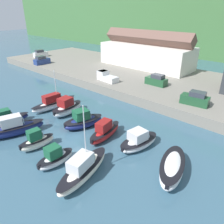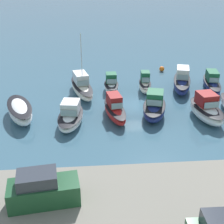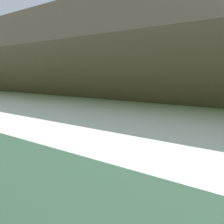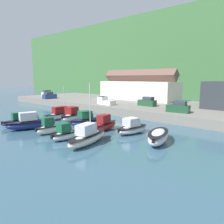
{
  "view_description": "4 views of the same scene",
  "coord_description": "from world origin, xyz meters",
  "px_view_note": "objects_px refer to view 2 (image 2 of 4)",
  "views": [
    {
      "loc": [
        19.8,
        -15.03,
        15.37
      ],
      "look_at": [
        0.85,
        5.96,
        1.88
      ],
      "focal_mm": 35.0,
      "sensor_mm": 36.0,
      "label": 1
    },
    {
      "loc": [
        5.4,
        32.01,
        14.83
      ],
      "look_at": [
        3.16,
        4.3,
        1.47
      ],
      "focal_mm": 50.0,
      "sensor_mm": 36.0,
      "label": 2
    },
    {
      "loc": [
        -20.47,
        38.57,
        7.95
      ],
      "look_at": [
        0.52,
        8.1,
        1.5
      ],
      "focal_mm": 35.0,
      "sensor_mm": 36.0,
      "label": 3
    },
    {
      "loc": [
        26.02,
        -22.08,
        8.27
      ],
      "look_at": [
        -3.37,
        11.2,
        1.23
      ],
      "focal_mm": 35.0,
      "sensor_mm": 36.0,
      "label": 4
    }
  ],
  "objects_px": {
    "moored_boat_1": "(206,110)",
    "moored_boat_10": "(82,87)",
    "moored_boat_4": "(71,116)",
    "moored_boat_2": "(154,107)",
    "moored_boat_9": "(111,85)",
    "moored_boat_3": "(115,109)",
    "moored_boat_8": "(145,84)",
    "moored_boat_6": "(212,83)",
    "mooring_buoy_0": "(162,69)",
    "parked_car_1": "(43,190)",
    "moored_boat_7": "(182,81)",
    "moored_boat_5": "(20,111)"
  },
  "relations": [
    {
      "from": "moored_boat_10",
      "to": "moored_boat_2",
      "type": "bearing_deg",
      "value": 125.69
    },
    {
      "from": "moored_boat_8",
      "to": "moored_boat_7",
      "type": "bearing_deg",
      "value": -171.11
    },
    {
      "from": "moored_boat_10",
      "to": "parked_car_1",
      "type": "height_order",
      "value": "moored_boat_10"
    },
    {
      "from": "moored_boat_7",
      "to": "moored_boat_1",
      "type": "bearing_deg",
      "value": 106.29
    },
    {
      "from": "moored_boat_6",
      "to": "moored_boat_10",
      "type": "height_order",
      "value": "moored_boat_10"
    },
    {
      "from": "moored_boat_1",
      "to": "moored_boat_2",
      "type": "relative_size",
      "value": 0.97
    },
    {
      "from": "moored_boat_2",
      "to": "moored_boat_9",
      "type": "bearing_deg",
      "value": -46.47
    },
    {
      "from": "moored_boat_1",
      "to": "moored_boat_10",
      "type": "xyz_separation_m",
      "value": [
        12.96,
        -7.94,
        -0.06
      ]
    },
    {
      "from": "moored_boat_4",
      "to": "moored_boat_9",
      "type": "distance_m",
      "value": 9.88
    },
    {
      "from": "moored_boat_1",
      "to": "moored_boat_2",
      "type": "xyz_separation_m",
      "value": [
        5.21,
        -1.2,
        -0.05
      ]
    },
    {
      "from": "moored_boat_7",
      "to": "mooring_buoy_0",
      "type": "xyz_separation_m",
      "value": [
        0.92,
        -7.34,
        -0.65
      ]
    },
    {
      "from": "moored_boat_3",
      "to": "moored_boat_10",
      "type": "xyz_separation_m",
      "value": [
        3.51,
        -6.79,
        0.07
      ]
    },
    {
      "from": "moored_boat_4",
      "to": "moored_boat_5",
      "type": "relative_size",
      "value": 0.85
    },
    {
      "from": "moored_boat_2",
      "to": "moored_boat_8",
      "type": "bearing_deg",
      "value": -76.8
    },
    {
      "from": "moored_boat_3",
      "to": "moored_boat_8",
      "type": "relative_size",
      "value": 1.42
    },
    {
      "from": "parked_car_1",
      "to": "mooring_buoy_0",
      "type": "height_order",
      "value": "parked_car_1"
    },
    {
      "from": "parked_car_1",
      "to": "mooring_buoy_0",
      "type": "distance_m",
      "value": 32.6
    },
    {
      "from": "moored_boat_1",
      "to": "moored_boat_7",
      "type": "height_order",
      "value": "moored_boat_1"
    },
    {
      "from": "moored_boat_8",
      "to": "moored_boat_9",
      "type": "distance_m",
      "value": 4.28
    },
    {
      "from": "moored_boat_5",
      "to": "moored_boat_6",
      "type": "bearing_deg",
      "value": 176.41
    },
    {
      "from": "moored_boat_6",
      "to": "parked_car_1",
      "type": "distance_m",
      "value": 28.75
    },
    {
      "from": "moored_boat_9",
      "to": "parked_car_1",
      "type": "bearing_deg",
      "value": 76.01
    },
    {
      "from": "mooring_buoy_0",
      "to": "moored_boat_5",
      "type": "bearing_deg",
      "value": 37.86
    },
    {
      "from": "moored_boat_3",
      "to": "moored_boat_4",
      "type": "height_order",
      "value": "moored_boat_3"
    },
    {
      "from": "moored_boat_9",
      "to": "moored_boat_3",
      "type": "bearing_deg",
      "value": 89.09
    },
    {
      "from": "moored_boat_2",
      "to": "moored_boat_9",
      "type": "distance_m",
      "value": 8.46
    },
    {
      "from": "moored_boat_4",
      "to": "moored_boat_7",
      "type": "bearing_deg",
      "value": -139.86
    },
    {
      "from": "moored_boat_1",
      "to": "moored_boat_7",
      "type": "relative_size",
      "value": 0.78
    },
    {
      "from": "moored_boat_10",
      "to": "mooring_buoy_0",
      "type": "distance_m",
      "value": 14.42
    },
    {
      "from": "moored_boat_6",
      "to": "moored_boat_10",
      "type": "distance_m",
      "value": 16.72
    },
    {
      "from": "moored_boat_4",
      "to": "moored_boat_3",
      "type": "bearing_deg",
      "value": -157.57
    },
    {
      "from": "moored_boat_4",
      "to": "parked_car_1",
      "type": "distance_m",
      "value": 13.53
    },
    {
      "from": "moored_boat_1",
      "to": "moored_boat_4",
      "type": "distance_m",
      "value": 13.99
    },
    {
      "from": "moored_boat_2",
      "to": "moored_boat_7",
      "type": "relative_size",
      "value": 0.8
    },
    {
      "from": "moored_boat_9",
      "to": "moored_boat_6",
      "type": "bearing_deg",
      "value": 179.37
    },
    {
      "from": "moored_boat_8",
      "to": "mooring_buoy_0",
      "type": "distance_m",
      "value": 8.62
    },
    {
      "from": "moored_boat_3",
      "to": "moored_boat_6",
      "type": "relative_size",
      "value": 0.91
    },
    {
      "from": "moored_boat_5",
      "to": "moored_boat_7",
      "type": "bearing_deg",
      "value": -179.78
    },
    {
      "from": "moored_boat_8",
      "to": "moored_boat_9",
      "type": "xyz_separation_m",
      "value": [
        4.26,
        -0.32,
        -0.09
      ]
    },
    {
      "from": "moored_boat_2",
      "to": "moored_boat_9",
      "type": "height_order",
      "value": "moored_boat_2"
    },
    {
      "from": "moored_boat_4",
      "to": "moored_boat_1",
      "type": "bearing_deg",
      "value": -171.68
    },
    {
      "from": "mooring_buoy_0",
      "to": "moored_boat_1",
      "type": "bearing_deg",
      "value": 93.58
    },
    {
      "from": "moored_boat_10",
      "to": "mooring_buoy_0",
      "type": "xyz_separation_m",
      "value": [
        -11.96,
        -8.03,
        -0.59
      ]
    },
    {
      "from": "moored_boat_1",
      "to": "moored_boat_5",
      "type": "height_order",
      "value": "moored_boat_1"
    },
    {
      "from": "moored_boat_10",
      "to": "mooring_buoy_0",
      "type": "relative_size",
      "value": 10.44
    },
    {
      "from": "moored_boat_3",
      "to": "moored_boat_7",
      "type": "distance_m",
      "value": 11.98
    },
    {
      "from": "moored_boat_10",
      "to": "parked_car_1",
      "type": "relative_size",
      "value": 1.81
    },
    {
      "from": "moored_boat_5",
      "to": "moored_boat_10",
      "type": "xyz_separation_m",
      "value": [
        -6.39,
        -6.23,
        0.11
      ]
    },
    {
      "from": "moored_boat_4",
      "to": "moored_boat_7",
      "type": "height_order",
      "value": "moored_boat_7"
    },
    {
      "from": "moored_boat_1",
      "to": "mooring_buoy_0",
      "type": "distance_m",
      "value": 16.01
    }
  ]
}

